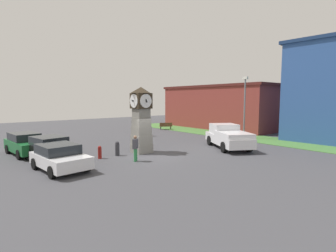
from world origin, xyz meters
The scene contains 14 objects.
ground_plane centered at (0.00, 0.00, 0.00)m, with size 70.45×70.45×0.00m, color #424247.
clock_tower centered at (-1.50, 0.41, 2.41)m, with size 1.62×1.56×4.76m.
bollard_near_tower centered at (-1.69, -1.46, 0.51)m, with size 0.29×0.29×1.00m.
bollard_mid_row centered at (-1.61, -2.79, 0.43)m, with size 0.24×0.24×0.85m.
car_navy_sedan centered at (-6.08, -6.30, 0.78)m, with size 4.39×2.20×1.52m.
car_near_tower centered at (-3.04, -5.44, 0.78)m, with size 4.11×2.47×1.53m.
car_by_building centered at (-0.35, -5.68, 0.73)m, with size 4.05×2.40×1.42m.
pickup_truck centered at (1.37, 6.72, 0.93)m, with size 5.62×4.39×1.85m.
bench centered at (-11.62, 10.72, 0.52)m, with size 1.26×1.65×0.90m.
pedestrian_near_bench centered at (-8.43, 5.55, 1.01)m, with size 0.43×0.28×1.75m.
pedestrian_crossing_lot centered at (0.52, -1.37, 0.93)m, with size 0.43×0.47×1.64m.
street_lamp_far_side centered at (-0.75, 11.85, 3.50)m, with size 0.50×0.24×6.03m.
warehouse_blue_far centered at (-8.83, 18.82, 2.84)m, with size 16.30×8.58×5.67m.
grass_verge_far centered at (1.84, 12.92, 0.02)m, with size 42.27×4.37×0.04m, color #477A38.
Camera 1 is at (14.34, -9.93, 3.90)m, focal length 28.00 mm.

